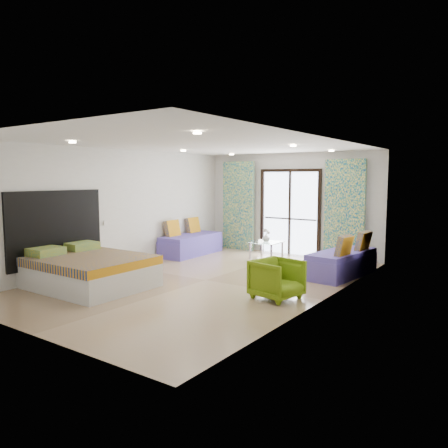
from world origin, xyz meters
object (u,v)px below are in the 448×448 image
Objects in this scene: daybed_right at (343,262)px; coffee_table at (266,244)px; armchair at (277,277)px; daybed_left at (191,243)px; bed at (89,271)px.

daybed_right is 2.32m from coffee_table.
coffee_table is 3.55m from armchair.
bed is at bearing -83.42° from daybed_left.
coffee_table is at bearing 169.72° from daybed_right.
armchair is at bearing -35.19° from daybed_left.
daybed_right reaches higher than armchair.
daybed_left is 1.01× the size of daybed_right.
coffee_table reaches higher than bed.
coffee_table is at bearing 11.61° from daybed_left.
daybed_left is at bearing -165.40° from coffee_table.
coffee_table reaches higher than armchair.
daybed_right is (3.60, 3.63, -0.02)m from bed.
daybed_left is 4.64m from armchair.
bed is at bearing -107.80° from coffee_table.
daybed_left is at bearing 68.95° from armchair.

